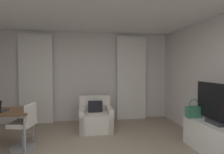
# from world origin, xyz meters

# --- Properties ---
(wall_window) EXTENTS (5.12, 0.06, 2.60)m
(wall_window) POSITION_xyz_m (0.00, 3.03, 1.30)
(wall_window) COLOR silver
(wall_window) RESTS_ON ground
(curtain_left_panel) EXTENTS (0.90, 0.06, 2.50)m
(curtain_left_panel) POSITION_xyz_m (-1.38, 2.90, 1.25)
(curtain_left_panel) COLOR silver
(curtain_left_panel) RESTS_ON ground
(curtain_right_panel) EXTENTS (0.90, 0.06, 2.50)m
(curtain_right_panel) POSITION_xyz_m (1.38, 2.90, 1.25)
(curtain_right_panel) COLOR silver
(curtain_right_panel) RESTS_ON ground
(armchair) EXTENTS (0.81, 0.80, 0.83)m
(armchair) POSITION_xyz_m (0.21, 2.11, 0.29)
(armchair) COLOR silver
(armchair) RESTS_ON ground
(desk_chair) EXTENTS (0.49, 0.49, 0.88)m
(desk_chair) POSITION_xyz_m (-1.21, 1.19, 0.39)
(desk_chair) COLOR gray
(desk_chair) RESTS_ON ground
(tv_console) EXTENTS (0.46, 1.38, 0.57)m
(tv_console) POSITION_xyz_m (2.21, 0.32, 0.29)
(tv_console) COLOR white
(tv_console) RESTS_ON ground
(tv_flatscreen) EXTENTS (0.20, 1.03, 0.72)m
(tv_flatscreen) POSITION_xyz_m (2.21, 0.35, 0.92)
(tv_flatscreen) COLOR #333338
(tv_flatscreen) RESTS_ON tv_console
(handbag_primary) EXTENTS (0.30, 0.14, 0.37)m
(handbag_primary) POSITION_xyz_m (2.08, 0.82, 0.69)
(handbag_primary) COLOR #387F5B
(handbag_primary) RESTS_ON tv_console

